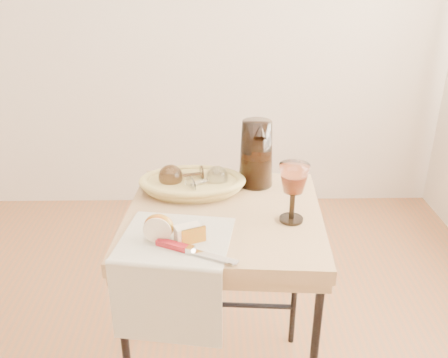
{
  "coord_description": "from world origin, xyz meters",
  "views": [
    {
      "loc": [
        0.41,
        -1.08,
        1.48
      ],
      "look_at": [
        0.43,
        0.21,
        0.88
      ],
      "focal_mm": 38.65,
      "sensor_mm": 36.0,
      "label": 1
    }
  ],
  "objects_px": {
    "pitcher": "(256,153)",
    "apple_half": "(159,227)",
    "goblet_lying_a": "(184,175)",
    "side_table": "(224,309)",
    "tea_towel": "(176,239)",
    "goblet_lying_b": "(206,180)",
    "bread_basket": "(192,185)",
    "wine_goblet": "(293,193)",
    "table_knife": "(193,250)"
  },
  "relations": [
    {
      "from": "pitcher",
      "to": "apple_half",
      "type": "xyz_separation_m",
      "value": [
        -0.29,
        -0.36,
        -0.07
      ]
    },
    {
      "from": "goblet_lying_a",
      "to": "apple_half",
      "type": "relative_size",
      "value": 1.59
    },
    {
      "from": "goblet_lying_a",
      "to": "apple_half",
      "type": "height_order",
      "value": "goblet_lying_a"
    },
    {
      "from": "side_table",
      "to": "goblet_lying_a",
      "type": "relative_size",
      "value": 5.73
    },
    {
      "from": "tea_towel",
      "to": "goblet_lying_b",
      "type": "bearing_deg",
      "value": 83.47
    },
    {
      "from": "side_table",
      "to": "pitcher",
      "type": "distance_m",
      "value": 0.54
    },
    {
      "from": "tea_towel",
      "to": "pitcher",
      "type": "xyz_separation_m",
      "value": [
        0.25,
        0.36,
        0.11
      ]
    },
    {
      "from": "tea_towel",
      "to": "bread_basket",
      "type": "xyz_separation_m",
      "value": [
        0.03,
        0.31,
        0.02
      ]
    },
    {
      "from": "goblet_lying_a",
      "to": "pitcher",
      "type": "height_order",
      "value": "pitcher"
    },
    {
      "from": "goblet_lying_a",
      "to": "wine_goblet",
      "type": "height_order",
      "value": "wine_goblet"
    },
    {
      "from": "bread_basket",
      "to": "goblet_lying_b",
      "type": "bearing_deg",
      "value": -21.81
    },
    {
      "from": "side_table",
      "to": "tea_towel",
      "type": "relative_size",
      "value": 2.53
    },
    {
      "from": "side_table",
      "to": "bread_basket",
      "type": "height_order",
      "value": "bread_basket"
    },
    {
      "from": "side_table",
      "to": "bread_basket",
      "type": "bearing_deg",
      "value": 125.61
    },
    {
      "from": "bread_basket",
      "to": "goblet_lying_b",
      "type": "relative_size",
      "value": 2.57
    },
    {
      "from": "tea_towel",
      "to": "goblet_lying_b",
      "type": "height_order",
      "value": "goblet_lying_b"
    },
    {
      "from": "pitcher",
      "to": "side_table",
      "type": "bearing_deg",
      "value": -111.64
    },
    {
      "from": "tea_towel",
      "to": "table_knife",
      "type": "bearing_deg",
      "value": -46.28
    },
    {
      "from": "bread_basket",
      "to": "pitcher",
      "type": "xyz_separation_m",
      "value": [
        0.22,
        0.06,
        0.09
      ]
    },
    {
      "from": "wine_goblet",
      "to": "tea_towel",
      "type": "bearing_deg",
      "value": -162.84
    },
    {
      "from": "side_table",
      "to": "goblet_lying_b",
      "type": "relative_size",
      "value": 6.25
    },
    {
      "from": "bread_basket",
      "to": "table_knife",
      "type": "xyz_separation_m",
      "value": [
        0.02,
        -0.38,
        -0.01
      ]
    },
    {
      "from": "tea_towel",
      "to": "goblet_lying_a",
      "type": "relative_size",
      "value": 2.27
    },
    {
      "from": "table_knife",
      "to": "side_table",
      "type": "bearing_deg",
      "value": 95.93
    },
    {
      "from": "tea_towel",
      "to": "goblet_lying_a",
      "type": "distance_m",
      "value": 0.32
    },
    {
      "from": "goblet_lying_b",
      "to": "apple_half",
      "type": "bearing_deg",
      "value": -148.77
    },
    {
      "from": "tea_towel",
      "to": "pitcher",
      "type": "bearing_deg",
      "value": 64.48
    },
    {
      "from": "wine_goblet",
      "to": "apple_half",
      "type": "relative_size",
      "value": 2.19
    },
    {
      "from": "side_table",
      "to": "bread_basket",
      "type": "distance_m",
      "value": 0.44
    },
    {
      "from": "bread_basket",
      "to": "wine_goblet",
      "type": "bearing_deg",
      "value": -33.81
    },
    {
      "from": "goblet_lying_a",
      "to": "goblet_lying_b",
      "type": "bearing_deg",
      "value": 143.6
    },
    {
      "from": "apple_half",
      "to": "table_knife",
      "type": "relative_size",
      "value": 0.36
    },
    {
      "from": "goblet_lying_a",
      "to": "bread_basket",
      "type": "bearing_deg",
      "value": 140.66
    },
    {
      "from": "pitcher",
      "to": "goblet_lying_b",
      "type": "bearing_deg",
      "value": -148.56
    },
    {
      "from": "tea_towel",
      "to": "table_knife",
      "type": "xyz_separation_m",
      "value": [
        0.05,
        -0.07,
        0.01
      ]
    },
    {
      "from": "wine_goblet",
      "to": "apple_half",
      "type": "height_order",
      "value": "wine_goblet"
    },
    {
      "from": "goblet_lying_b",
      "to": "goblet_lying_a",
      "type": "bearing_deg",
      "value": 120.8
    },
    {
      "from": "side_table",
      "to": "apple_half",
      "type": "distance_m",
      "value": 0.49
    },
    {
      "from": "pitcher",
      "to": "table_knife",
      "type": "distance_m",
      "value": 0.49
    },
    {
      "from": "goblet_lying_a",
      "to": "wine_goblet",
      "type": "bearing_deg",
      "value": 134.0
    },
    {
      "from": "pitcher",
      "to": "wine_goblet",
      "type": "bearing_deg",
      "value": -63.36
    },
    {
      "from": "bread_basket",
      "to": "wine_goblet",
      "type": "distance_m",
      "value": 0.37
    },
    {
      "from": "goblet_lying_a",
      "to": "goblet_lying_b",
      "type": "distance_m",
      "value": 0.08
    },
    {
      "from": "apple_half",
      "to": "wine_goblet",
      "type": "bearing_deg",
      "value": 21.93
    },
    {
      "from": "side_table",
      "to": "table_knife",
      "type": "height_order",
      "value": "table_knife"
    },
    {
      "from": "goblet_lying_a",
      "to": "table_knife",
      "type": "bearing_deg",
      "value": 83.7
    },
    {
      "from": "side_table",
      "to": "apple_half",
      "type": "xyz_separation_m",
      "value": [
        -0.18,
        -0.17,
        0.43
      ]
    },
    {
      "from": "bread_basket",
      "to": "pitcher",
      "type": "relative_size",
      "value": 1.17
    },
    {
      "from": "side_table",
      "to": "bread_basket",
      "type": "relative_size",
      "value": 2.43
    },
    {
      "from": "goblet_lying_b",
      "to": "table_knife",
      "type": "relative_size",
      "value": 0.52
    }
  ]
}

